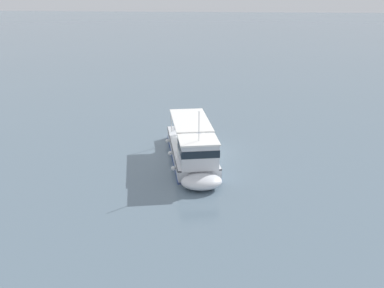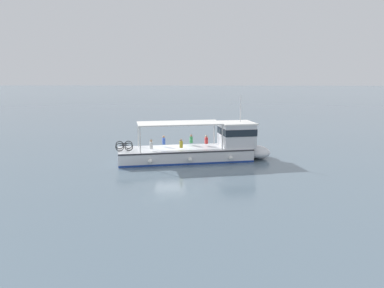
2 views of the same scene
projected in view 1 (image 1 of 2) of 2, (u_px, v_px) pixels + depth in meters
name	position (u px, v px, depth m)	size (l,w,h in m)	color
ground_plane	(200.00, 152.00, 39.31)	(400.00, 400.00, 0.00)	slate
ferry_main	(193.00, 153.00, 36.30)	(13.07, 5.75, 5.32)	silver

